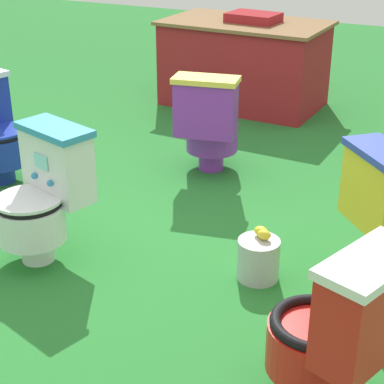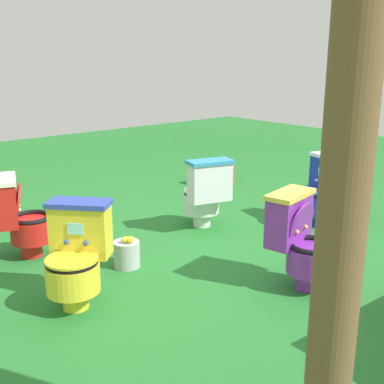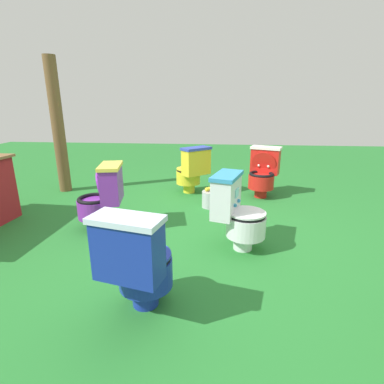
% 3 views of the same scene
% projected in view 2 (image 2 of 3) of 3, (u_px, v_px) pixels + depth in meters
% --- Properties ---
extents(ground, '(14.00, 14.00, 0.00)m').
position_uv_depth(ground, '(223.00, 247.00, 4.50)').
color(ground, '#26752D').
extents(toilet_yellow, '(0.63, 0.63, 0.73)m').
position_uv_depth(toilet_yellow, '(76.00, 255.00, 3.40)').
color(toilet_yellow, yellow).
rests_on(toilet_yellow, ground).
extents(toilet_red, '(0.60, 0.55, 0.73)m').
position_uv_depth(toilet_red, '(19.00, 216.00, 4.19)').
color(toilet_red, red).
rests_on(toilet_red, ground).
extents(toilet_blue, '(0.57, 0.51, 0.73)m').
position_uv_depth(toilet_blue, '(320.00, 190.00, 5.02)').
color(toilet_blue, '#192D9E').
rests_on(toilet_blue, ground).
extents(toilet_white, '(0.53, 0.59, 0.73)m').
position_uv_depth(toilet_white, '(205.00, 193.00, 4.91)').
color(toilet_white, white).
rests_on(toilet_white, ground).
extents(toilet_purple, '(0.49, 0.56, 0.73)m').
position_uv_depth(toilet_purple, '(301.00, 240.00, 3.66)').
color(toilet_purple, purple).
rests_on(toilet_purple, ground).
extents(wooden_post, '(0.18, 0.18, 2.00)m').
position_uv_depth(wooden_post, '(339.00, 259.00, 1.77)').
color(wooden_post, brown).
rests_on(wooden_post, ground).
extents(small_crate, '(0.40, 0.37, 0.27)m').
position_uv_depth(small_crate, '(216.00, 175.00, 6.63)').
color(small_crate, brown).
rests_on(small_crate, ground).
extents(lemon_bucket, '(0.22, 0.22, 0.28)m').
position_uv_depth(lemon_bucket, '(127.00, 253.00, 4.06)').
color(lemon_bucket, '#B7B7BF').
rests_on(lemon_bucket, ground).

